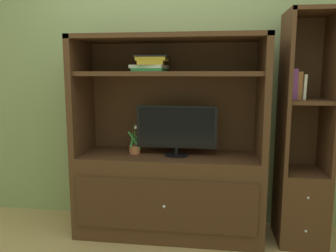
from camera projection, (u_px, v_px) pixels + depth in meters
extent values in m
cube|color=#8C9E6B|center=(174.00, 68.00, 3.03)|extent=(6.00, 0.10, 2.80)
cube|color=#4C2D1C|center=(169.00, 194.00, 2.85)|extent=(1.54, 0.52, 0.68)
cube|color=#462A19|center=(164.00, 206.00, 2.59)|extent=(1.42, 0.02, 0.41)
sphere|color=silver|center=(164.00, 207.00, 2.58)|extent=(0.02, 0.02, 0.02)
cube|color=#4C2D1C|center=(81.00, 96.00, 2.82)|extent=(0.05, 0.52, 0.97)
cube|color=#4C2D1C|center=(263.00, 98.00, 2.62)|extent=(0.05, 0.52, 0.97)
cube|color=#4C2D1C|center=(173.00, 95.00, 2.97)|extent=(1.54, 0.02, 0.97)
cube|color=#4C2D1C|center=(169.00, 38.00, 2.65)|extent=(1.54, 0.52, 0.04)
cube|color=#4C2D1C|center=(169.00, 74.00, 2.69)|extent=(1.44, 0.46, 0.04)
cylinder|color=black|center=(176.00, 155.00, 2.77)|extent=(0.20, 0.20, 0.01)
cylinder|color=black|center=(176.00, 151.00, 2.77)|extent=(0.03, 0.03, 0.05)
cube|color=black|center=(176.00, 127.00, 2.73)|extent=(0.66, 0.02, 0.35)
cube|color=black|center=(176.00, 127.00, 2.72)|extent=(0.61, 0.00, 0.31)
cylinder|color=#B26642|center=(135.00, 149.00, 2.84)|extent=(0.10, 0.10, 0.07)
cylinder|color=#3D6B33|center=(135.00, 135.00, 2.81)|extent=(0.01, 0.01, 0.19)
cube|color=#2D7A38|center=(137.00, 140.00, 2.82)|extent=(0.02, 0.09, 0.10)
cube|color=#2D7A38|center=(136.00, 139.00, 2.84)|extent=(0.12, 0.01, 0.13)
cube|color=#2D7A38|center=(132.00, 140.00, 2.82)|extent=(0.03, 0.13, 0.11)
cube|color=#2D7A38|center=(134.00, 140.00, 2.80)|extent=(0.11, 0.01, 0.15)
sphere|color=silver|center=(136.00, 127.00, 2.80)|extent=(0.03, 0.03, 0.03)
cube|color=#338C4C|center=(150.00, 70.00, 2.72)|extent=(0.25, 0.34, 0.02)
cube|color=silver|center=(150.00, 67.00, 2.71)|extent=(0.28, 0.32, 0.03)
cube|color=gold|center=(151.00, 63.00, 2.69)|extent=(0.23, 0.34, 0.03)
cube|color=gold|center=(152.00, 59.00, 2.69)|extent=(0.24, 0.29, 0.03)
cube|color=black|center=(152.00, 57.00, 2.70)|extent=(0.27, 0.30, 0.01)
cube|color=#4C2D1C|center=(300.00, 206.00, 2.72)|extent=(0.37, 0.41, 0.59)
sphere|color=silver|center=(308.00, 198.00, 2.49)|extent=(0.02, 0.02, 0.02)
sphere|color=silver|center=(306.00, 231.00, 2.53)|extent=(0.02, 0.02, 0.02)
cube|color=#4C2D1C|center=(284.00, 93.00, 2.60)|extent=(0.03, 0.41, 1.23)
cube|color=#4C2D1C|center=(330.00, 93.00, 2.55)|extent=(0.03, 0.41, 1.23)
cube|color=#4C2D1C|center=(301.00, 92.00, 2.77)|extent=(0.37, 0.02, 1.23)
cube|color=#4C2D1C|center=(307.00, 101.00, 2.58)|extent=(0.31, 0.37, 0.03)
cube|color=#4C2D1C|center=(312.00, 12.00, 2.48)|extent=(0.37, 0.41, 0.03)
cube|color=purple|center=(293.00, 84.00, 2.58)|extent=(0.04, 0.16, 0.23)
cube|color=#A56638|center=(298.00, 85.00, 2.57)|extent=(0.03, 0.14, 0.21)
cube|color=silver|center=(302.00, 87.00, 2.57)|extent=(0.02, 0.18, 0.19)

